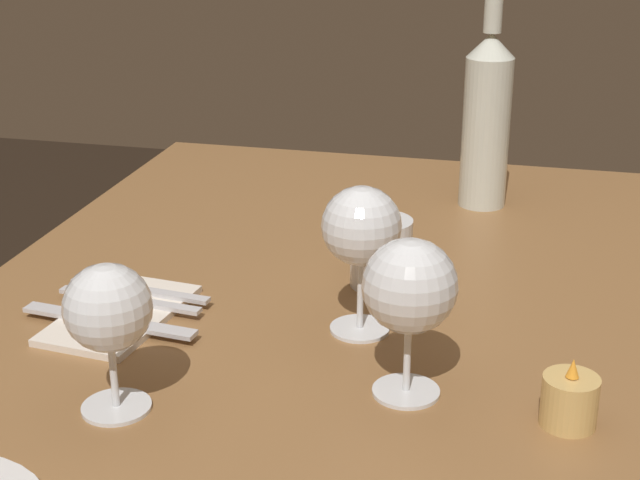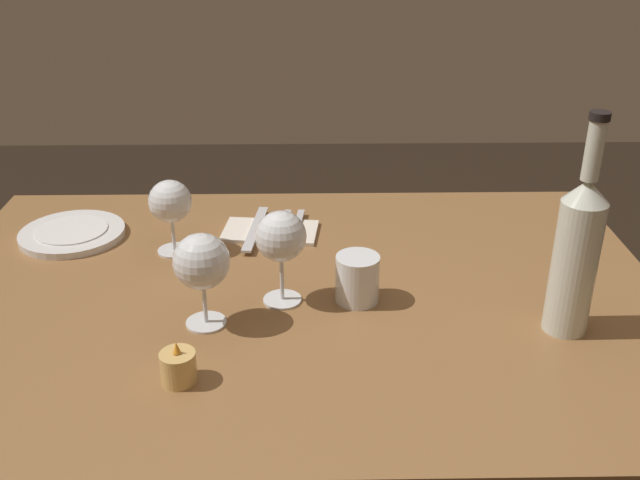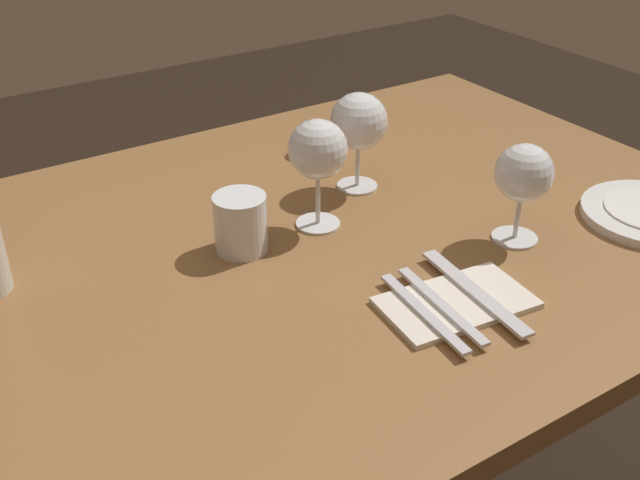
{
  "view_description": "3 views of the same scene",
  "coord_description": "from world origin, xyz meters",
  "px_view_note": "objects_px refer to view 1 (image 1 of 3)",
  "views": [
    {
      "loc": [
        0.96,
        0.21,
        1.22
      ],
      "look_at": [
        -0.07,
        -0.04,
        0.81
      ],
      "focal_mm": 54.33,
      "sensor_mm": 36.0,
      "label": 1
    },
    {
      "loc": [
        -0.02,
        1.11,
        1.39
      ],
      "look_at": [
        -0.05,
        -0.08,
        0.8
      ],
      "focal_mm": 41.04,
      "sensor_mm": 36.0,
      "label": 2
    },
    {
      "loc": [
        -0.53,
        -0.82,
        1.31
      ],
      "look_at": [
        -0.06,
        -0.1,
        0.8
      ],
      "focal_mm": 43.72,
      "sensor_mm": 36.0,
      "label": 3
    }
  ],
  "objects_px": {
    "wine_glass_left": "(108,311)",
    "wine_glass_right": "(361,229)",
    "wine_glass_centre": "(410,289)",
    "folded_napkin": "(121,314)",
    "fork_outer": "(138,291)",
    "wine_bottle": "(487,115)",
    "fork_inner": "(129,300)",
    "water_tumbler": "(381,256)",
    "votive_candle": "(569,402)",
    "table_knife": "(109,321)"
  },
  "relations": [
    {
      "from": "wine_glass_left",
      "to": "wine_glass_right",
      "type": "distance_m",
      "value": 0.29
    },
    {
      "from": "wine_glass_left",
      "to": "wine_glass_centre",
      "type": "xyz_separation_m",
      "value": [
        -0.09,
        0.26,
        0.01
      ]
    },
    {
      "from": "folded_napkin",
      "to": "fork_outer",
      "type": "distance_m",
      "value": 0.05
    },
    {
      "from": "wine_bottle",
      "to": "folded_napkin",
      "type": "xyz_separation_m",
      "value": [
        0.49,
        -0.36,
        -0.13
      ]
    },
    {
      "from": "wine_glass_left",
      "to": "fork_inner",
      "type": "distance_m",
      "value": 0.24
    },
    {
      "from": "water_tumbler",
      "to": "votive_candle",
      "type": "distance_m",
      "value": 0.35
    },
    {
      "from": "wine_glass_left",
      "to": "wine_bottle",
      "type": "bearing_deg",
      "value": 156.96
    },
    {
      "from": "wine_glass_right",
      "to": "table_knife",
      "type": "bearing_deg",
      "value": -76.9
    },
    {
      "from": "wine_glass_left",
      "to": "fork_outer",
      "type": "xyz_separation_m",
      "value": [
        -0.23,
        -0.08,
        -0.09
      ]
    },
    {
      "from": "wine_glass_centre",
      "to": "water_tumbler",
      "type": "relative_size",
      "value": 1.9
    },
    {
      "from": "fork_outer",
      "to": "table_knife",
      "type": "relative_size",
      "value": 0.86
    },
    {
      "from": "folded_napkin",
      "to": "fork_inner",
      "type": "height_order",
      "value": "fork_inner"
    },
    {
      "from": "wine_glass_centre",
      "to": "fork_outer",
      "type": "height_order",
      "value": "wine_glass_centre"
    },
    {
      "from": "wine_glass_left",
      "to": "folded_napkin",
      "type": "height_order",
      "value": "wine_glass_left"
    },
    {
      "from": "wine_glass_right",
      "to": "table_knife",
      "type": "distance_m",
      "value": 0.3
    },
    {
      "from": "votive_candle",
      "to": "fork_inner",
      "type": "distance_m",
      "value": 0.51
    },
    {
      "from": "votive_candle",
      "to": "fork_outer",
      "type": "height_order",
      "value": "votive_candle"
    },
    {
      "from": "wine_glass_right",
      "to": "fork_inner",
      "type": "relative_size",
      "value": 0.92
    },
    {
      "from": "votive_candle",
      "to": "table_knife",
      "type": "xyz_separation_m",
      "value": [
        -0.08,
        -0.49,
        -0.01
      ]
    },
    {
      "from": "wine_glass_right",
      "to": "fork_inner",
      "type": "bearing_deg",
      "value": -88.38
    },
    {
      "from": "wine_glass_centre",
      "to": "fork_inner",
      "type": "height_order",
      "value": "wine_glass_centre"
    },
    {
      "from": "wine_glass_right",
      "to": "wine_bottle",
      "type": "bearing_deg",
      "value": 168.27
    },
    {
      "from": "wine_glass_left",
      "to": "water_tumbler",
      "type": "xyz_separation_m",
      "value": [
        -0.34,
        0.19,
        -0.06
      ]
    },
    {
      "from": "wine_glass_right",
      "to": "fork_outer",
      "type": "xyz_separation_m",
      "value": [
        -0.02,
        -0.27,
        -0.11
      ]
    },
    {
      "from": "votive_candle",
      "to": "table_knife",
      "type": "relative_size",
      "value": 0.32
    },
    {
      "from": "water_tumbler",
      "to": "table_knife",
      "type": "xyz_separation_m",
      "value": [
        0.19,
        -0.27,
        -0.03
      ]
    },
    {
      "from": "fork_inner",
      "to": "fork_outer",
      "type": "bearing_deg",
      "value": 180.0
    },
    {
      "from": "votive_candle",
      "to": "water_tumbler",
      "type": "bearing_deg",
      "value": -140.42
    },
    {
      "from": "wine_glass_right",
      "to": "fork_outer",
      "type": "height_order",
      "value": "wine_glass_right"
    },
    {
      "from": "wine_glass_left",
      "to": "fork_outer",
      "type": "distance_m",
      "value": 0.26
    },
    {
      "from": "votive_candle",
      "to": "wine_bottle",
      "type": "bearing_deg",
      "value": -167.88
    },
    {
      "from": "wine_bottle",
      "to": "fork_inner",
      "type": "xyz_separation_m",
      "value": [
        0.46,
        -0.36,
        -0.13
      ]
    },
    {
      "from": "folded_napkin",
      "to": "wine_glass_left",
      "type": "bearing_deg",
      "value": 23.37
    },
    {
      "from": "fork_inner",
      "to": "fork_outer",
      "type": "xyz_separation_m",
      "value": [
        -0.03,
        0.0,
        0.0
      ]
    },
    {
      "from": "wine_glass_right",
      "to": "wine_glass_centre",
      "type": "bearing_deg",
      "value": 29.97
    },
    {
      "from": "wine_glass_left",
      "to": "wine_glass_centre",
      "type": "height_order",
      "value": "wine_glass_centre"
    },
    {
      "from": "table_knife",
      "to": "fork_inner",
      "type": "bearing_deg",
      "value": 180.0
    },
    {
      "from": "wine_glass_left",
      "to": "table_knife",
      "type": "distance_m",
      "value": 0.19
    },
    {
      "from": "wine_bottle",
      "to": "fork_outer",
      "type": "relative_size",
      "value": 1.98
    },
    {
      "from": "wine_glass_centre",
      "to": "folded_napkin",
      "type": "relative_size",
      "value": 0.79
    },
    {
      "from": "wine_glass_right",
      "to": "water_tumbler",
      "type": "relative_size",
      "value": 1.98
    },
    {
      "from": "folded_napkin",
      "to": "wine_bottle",
      "type": "bearing_deg",
      "value": 143.3
    },
    {
      "from": "votive_candle",
      "to": "fork_inner",
      "type": "xyz_separation_m",
      "value": [
        -0.13,
        -0.49,
        -0.01
      ]
    },
    {
      "from": "wine_glass_right",
      "to": "wine_glass_centre",
      "type": "relative_size",
      "value": 1.04
    },
    {
      "from": "wine_glass_right",
      "to": "folded_napkin",
      "type": "bearing_deg",
      "value": -83.09
    },
    {
      "from": "wine_glass_left",
      "to": "folded_napkin",
      "type": "xyz_separation_m",
      "value": [
        -0.18,
        -0.08,
        -0.1
      ]
    },
    {
      "from": "wine_glass_left",
      "to": "wine_glass_centre",
      "type": "relative_size",
      "value": 0.92
    },
    {
      "from": "votive_candle",
      "to": "folded_napkin",
      "type": "xyz_separation_m",
      "value": [
        -0.11,
        -0.49,
        -0.02
      ]
    },
    {
      "from": "wine_glass_centre",
      "to": "wine_bottle",
      "type": "distance_m",
      "value": 0.58
    },
    {
      "from": "water_tumbler",
      "to": "folded_napkin",
      "type": "relative_size",
      "value": 0.42
    }
  ]
}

